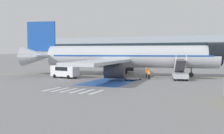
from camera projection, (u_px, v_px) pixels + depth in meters
ground_plane at (125, 76)px, 47.96m from camera, size 600.00×600.00×0.00m
apron_leadline_yellow at (131, 76)px, 47.78m from camera, size 72.62×16.55×0.01m
apron_stand_patch_blue at (108, 82)px, 38.26m from camera, size 6.33×9.77×0.01m
apron_walkway_bar_0 at (52, 89)px, 31.48m from camera, size 0.44×3.60×0.01m
apron_walkway_bar_1 at (60, 90)px, 31.02m from camera, size 0.44×3.60×0.01m
apron_walkway_bar_2 at (69, 90)px, 30.56m from camera, size 0.44×3.60×0.01m
apron_walkway_bar_3 at (78, 91)px, 30.11m from camera, size 0.44×3.60×0.01m
apron_walkway_bar_4 at (87, 91)px, 29.65m from camera, size 0.44×3.60×0.01m
apron_walkway_bar_5 at (97, 92)px, 29.19m from camera, size 0.44×3.60×0.01m
airliner at (127, 57)px, 47.69m from camera, size 40.65×36.74×10.21m
boarding_stairs_forward at (180, 73)px, 41.82m from camera, size 3.20×5.53×4.03m
fuel_tanker at (137, 61)px, 75.50m from camera, size 2.76×8.47×3.38m
service_van_1 at (65, 71)px, 44.39m from camera, size 4.91×2.40×2.12m
baggage_cart at (133, 79)px, 41.11m from camera, size 2.39×2.98×0.87m
ground_crew_0 at (146, 72)px, 44.43m from camera, size 0.38×0.49×1.81m
ground_crew_1 at (149, 73)px, 42.15m from camera, size 0.47×0.32×1.68m
terminal_building at (159, 49)px, 129.89m from camera, size 139.77×12.10×11.73m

